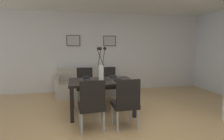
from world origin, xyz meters
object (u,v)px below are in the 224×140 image
at_px(dining_chair_near_left, 92,103).
at_px(bowl_near_right, 86,77).
at_px(sofa, 88,86).
at_px(bowl_far_right, 113,77).
at_px(framed_picture_center, 110,41).
at_px(bowl_near_left, 88,81).
at_px(framed_picture_left, 73,41).
at_px(bowl_far_left, 117,80).
at_px(dining_chair_far_left, 126,101).
at_px(dining_table, 101,84).
at_px(centerpiece_vase, 101,68).
at_px(dining_chair_far_right, 108,82).
at_px(dining_chair_near_right, 85,83).

relative_size(dining_chair_near_left, bowl_near_right, 5.41).
bearing_deg(sofa, dining_chair_near_left, -92.58).
xyz_separation_m(bowl_far_right, framed_picture_center, (0.28, 1.92, 0.90)).
distance_m(bowl_near_left, framed_picture_left, 2.52).
height_order(bowl_near_right, framed_picture_center, framed_picture_center).
distance_m(dining_chair_near_left, bowl_far_left, 0.93).
relative_size(dining_chair_far_left, bowl_near_right, 5.41).
height_order(dining_table, dining_chair_near_left, dining_chair_near_left).
distance_m(dining_chair_far_left, bowl_near_left, 0.96).
height_order(dining_chair_near_left, bowl_near_left, dining_chair_near_left).
xyz_separation_m(dining_chair_near_left, framed_picture_left, (-0.30, 2.99, 1.17)).
xyz_separation_m(centerpiece_vase, bowl_near_left, (-0.32, -0.21, -0.24)).
bearing_deg(bowl_near_left, dining_chair_far_right, 59.86).
bearing_deg(centerpiece_vase, dining_chair_far_right, 69.95).
bearing_deg(dining_chair_far_right, dining_chair_far_left, -90.11).
height_order(centerpiece_vase, bowl_near_left, centerpiece_vase).
xyz_separation_m(bowl_near_right, bowl_far_left, (0.63, -0.43, 0.00)).
relative_size(bowl_near_left, sofa, 0.09).
height_order(dining_table, centerpiece_vase, centerpiece_vase).
bearing_deg(dining_chair_near_left, centerpiece_vase, 71.25).
bearing_deg(dining_chair_far_left, dining_chair_near_left, 178.58).
bearing_deg(centerpiece_vase, bowl_near_right, 146.19).
height_order(dining_table, bowl_far_left, bowl_far_left).
relative_size(dining_chair_far_right, centerpiece_vase, 1.25).
bearing_deg(bowl_near_left, framed_picture_left, 96.83).
height_order(dining_chair_far_left, bowl_near_right, dining_chair_far_left).
distance_m(dining_table, dining_chair_far_right, 0.96).
distance_m(dining_chair_far_right, centerpiece_vase, 1.08).
bearing_deg(bowl_near_right, dining_chair_near_right, 89.85).
bearing_deg(sofa, dining_chair_far_right, -56.36).
distance_m(bowl_near_right, sofa, 1.53).
xyz_separation_m(dining_table, dining_chair_far_left, (0.32, -0.88, -0.14)).
bearing_deg(bowl_near_right, centerpiece_vase, -33.81).
xyz_separation_m(bowl_near_left, sofa, (0.14, 1.86, -0.50)).
bearing_deg(dining_chair_near_right, framed_picture_center, 53.94).
xyz_separation_m(bowl_near_left, framed_picture_left, (-0.28, 2.34, 0.90)).
distance_m(bowl_near_right, framed_picture_center, 2.30).
distance_m(dining_chair_near_left, bowl_near_right, 1.11).
relative_size(dining_chair_near_left, dining_chair_near_right, 1.00).
relative_size(dining_table, dining_chair_near_right, 1.52).
relative_size(dining_chair_far_left, framed_picture_center, 2.14).
relative_size(dining_chair_near_left, bowl_far_right, 5.41).
distance_m(bowl_near_right, bowl_far_right, 0.63).
xyz_separation_m(dining_chair_far_left, dining_chair_far_right, (0.00, 1.77, 0.00)).
bearing_deg(dining_table, bowl_far_left, -34.05).
xyz_separation_m(dining_chair_far_right, framed_picture_center, (0.27, 1.24, 1.17)).
height_order(dining_table, dining_chair_near_right, dining_chair_near_right).
distance_m(framed_picture_left, framed_picture_center, 1.19).
bearing_deg(sofa, framed_picture_left, 130.84).
xyz_separation_m(dining_chair_near_right, dining_chair_far_right, (0.64, 0.01, 0.00)).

